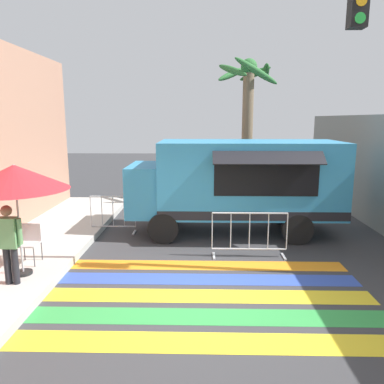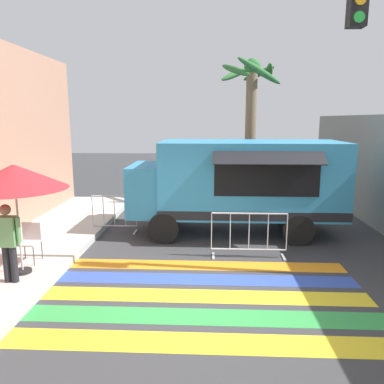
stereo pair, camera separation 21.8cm
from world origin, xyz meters
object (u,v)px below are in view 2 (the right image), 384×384
object	(u,v)px
barricade_front	(249,236)
barricade_side	(115,215)
food_truck	(234,180)
patio_umbrella	(14,177)
folding_chair	(30,238)
traffic_signal_pole	(383,67)
palm_tree	(251,111)
vendor_person	(8,239)

from	to	relation	value
barricade_front	barricade_side	xyz separation A→B (m)	(-3.75, 1.88, -0.02)
food_truck	patio_umbrella	bearing A→B (deg)	-142.00
food_truck	folding_chair	world-z (taller)	food_truck
traffic_signal_pole	palm_tree	bearing A→B (deg)	104.65
vendor_person	barricade_side	world-z (taller)	vendor_person
folding_chair	barricade_front	world-z (taller)	barricade_front
food_truck	barricade_side	size ratio (longest dim) A/B	4.50
patio_umbrella	barricade_front	world-z (taller)	patio_umbrella
palm_tree	food_truck	bearing A→B (deg)	-102.38
patio_umbrella	food_truck	bearing A→B (deg)	38.00
patio_umbrella	vendor_person	size ratio (longest dim) A/B	1.46
barricade_side	palm_tree	size ratio (longest dim) A/B	0.24
barricade_side	vendor_person	bearing A→B (deg)	-105.25
patio_umbrella	palm_tree	size ratio (longest dim) A/B	0.41
traffic_signal_pole	barricade_side	distance (m)	7.74
barricade_side	food_truck	bearing A→B (deg)	2.08
barricade_side	palm_tree	xyz separation A→B (m)	(4.30, 3.79, 3.09)
food_truck	patio_umbrella	world-z (taller)	food_truck
vendor_person	palm_tree	xyz separation A→B (m)	(5.37, 7.68, 2.57)
traffic_signal_pole	folding_chair	distance (m)	8.12
traffic_signal_pole	folding_chair	world-z (taller)	traffic_signal_pole
vendor_person	food_truck	bearing A→B (deg)	45.37
barricade_side	palm_tree	bearing A→B (deg)	41.36
food_truck	traffic_signal_pole	distance (m)	4.87
vendor_person	palm_tree	bearing A→B (deg)	59.05
traffic_signal_pole	palm_tree	xyz separation A→B (m)	(-1.77, 6.78, -0.65)
traffic_signal_pole	palm_tree	distance (m)	7.04
patio_umbrella	vendor_person	world-z (taller)	patio_umbrella
vendor_person	palm_tree	distance (m)	9.72
traffic_signal_pole	barricade_front	distance (m)	4.53
traffic_signal_pole	patio_umbrella	bearing A→B (deg)	-176.37
folding_chair	barricade_side	size ratio (longest dim) A/B	0.64
patio_umbrella	folding_chair	distance (m)	1.64
food_truck	patio_umbrella	size ratio (longest dim) A/B	2.65
food_truck	barricade_front	xyz separation A→B (m)	(0.25, -2.00, -1.02)
traffic_signal_pole	barricade_front	size ratio (longest dim) A/B	3.45
barricade_front	palm_tree	bearing A→B (deg)	84.44
food_truck	traffic_signal_pole	bearing A→B (deg)	-50.43
food_truck	barricade_front	distance (m)	2.26
patio_umbrella	barricade_side	distance (m)	3.97
barricade_front	patio_umbrella	bearing A→B (deg)	-161.99
food_truck	vendor_person	xyz separation A→B (m)	(-4.56, -4.02, -0.52)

